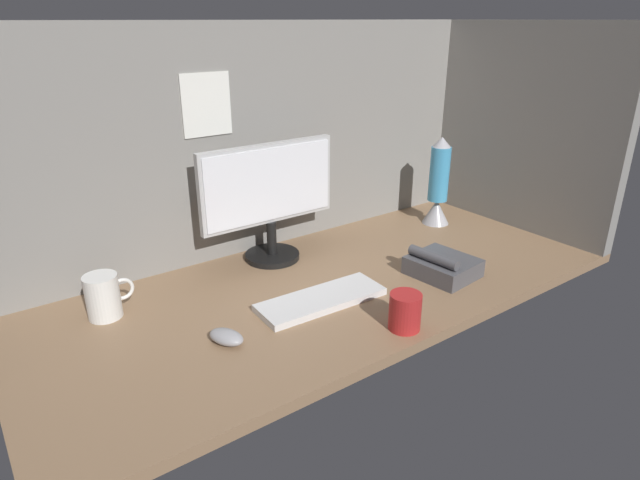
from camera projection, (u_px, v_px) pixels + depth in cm
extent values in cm
cube|color=#8C6B4C|center=(329.00, 285.00, 163.96)|extent=(180.00, 80.00, 3.00)
cube|color=gray|center=(262.00, 140.00, 177.31)|extent=(180.00, 5.00, 73.67)
cube|color=white|center=(206.00, 105.00, 159.21)|extent=(15.58, 0.40, 18.57)
cube|color=gray|center=(520.00, 128.00, 196.76)|extent=(5.00, 80.00, 73.67)
cylinder|color=black|center=(272.00, 256.00, 178.48)|extent=(18.00, 18.00, 1.80)
cylinder|color=black|center=(272.00, 238.00, 176.03)|extent=(3.20, 3.20, 11.00)
cube|color=#B7B7B7|center=(268.00, 184.00, 169.77)|extent=(47.29, 2.40, 25.59)
cube|color=white|center=(270.00, 185.00, 168.72)|extent=(44.89, 0.60, 23.19)
cube|color=silver|center=(321.00, 299.00, 150.46)|extent=(37.54, 14.63, 2.00)
ellipsoid|color=#99999E|center=(226.00, 337.00, 131.50)|extent=(9.00, 11.04, 3.40)
cylinder|color=red|center=(405.00, 311.00, 136.57)|extent=(8.28, 8.28, 9.84)
cylinder|color=white|center=(103.00, 297.00, 141.53)|extent=(8.87, 8.87, 12.12)
torus|color=white|center=(122.00, 289.00, 144.14)|extent=(6.33, 1.00, 6.33)
cone|color=#A5A5AD|center=(436.00, 211.00, 208.01)|extent=(10.31, 10.31, 9.37)
cylinder|color=#3F99CC|center=(439.00, 174.00, 202.27)|extent=(7.50, 7.50, 20.62)
cone|color=#A5A5AD|center=(442.00, 142.00, 197.60)|extent=(6.75, 6.75, 3.75)
cube|color=#4C4C51|center=(443.00, 267.00, 166.15)|extent=(18.99, 20.76, 5.60)
cylinder|color=#4C4C51|center=(434.00, 257.00, 161.93)|extent=(5.07, 17.35, 3.20)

